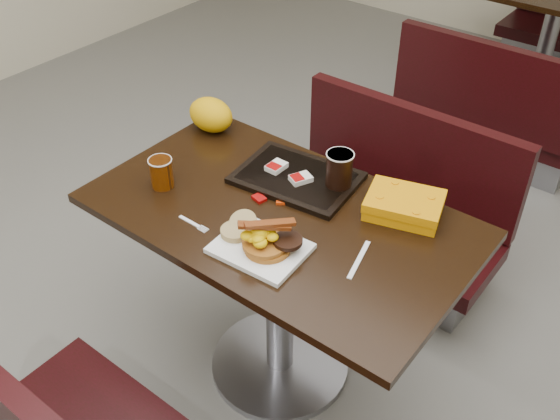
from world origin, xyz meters
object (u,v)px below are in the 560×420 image
Objects in this scene: platter at (260,248)px; coffee_cup_near at (161,173)px; table_far at (545,51)px; paper_bag at (211,115)px; hashbrown_sleeve_right at (301,179)px; coffee_cup_far at (339,169)px; table_near at (280,297)px; knife at (359,260)px; fork at (189,221)px; clamshell at (404,205)px; pancake_stack at (267,245)px; tray at (297,178)px; bench_near_n at (383,204)px; hashbrown_sleeve_left at (276,167)px; bench_far_s at (498,97)px.

platter is 2.53× the size of coffee_cup_near.
paper_bag is (-0.51, -2.36, 0.44)m from table_far.
coffee_cup_far is (0.11, 0.06, 0.05)m from hashbrown_sleeve_right.
table_far is at bearing 90.00° from table_near.
knife is 2.50× the size of hashbrown_sleeve_right.
clamshell is (0.49, 0.44, 0.03)m from fork.
pancake_stack reaches higher than tray.
clamshell reaches higher than fork.
knife is 1.46× the size of coffee_cup_far.
table_near is 3.06× the size of tray.
tray is 0.04m from hashbrown_sleeve_right.
bench_near_n is at bearing 106.51° from clamshell.
table_near is at bearing 117.44° from pancake_stack.
clamshell is (-0.01, 0.27, 0.03)m from knife.
coffee_cup_near reaches higher than fork.
paper_bag is (-0.58, 0.02, -0.01)m from coffee_cup_far.
coffee_cup_near is at bearing 169.86° from platter.
bench_near_n is 14.66× the size of hashbrown_sleeve_right.
table_far is (0.00, 2.60, 0.00)m from table_near.
table_near is at bearing -110.29° from knife.
table_far is 2.48m from hashbrown_sleeve_left.
pancake_stack is 1.97× the size of hashbrown_sleeve_left.
bench_far_s is 1.75m from clamshell.
hashbrown_sleeve_right is at bearing -91.12° from bench_far_s.
bench_near_n is 2.55× the size of tray.
paper_bag is (-0.82, 0.28, 0.06)m from knife.
bench_far_s is at bearing 92.47° from pancake_stack.
bench_far_s is 2.11m from coffee_cup_near.
bench_near_n is 7.38× the size of pancake_stack.
fork is 0.68× the size of knife.
pancake_stack is 1.32× the size of coffee_cup_near.
platter is 3.78× the size of hashbrown_sleeve_left.
fork is at bearing -115.09° from tray.
bench_far_s is 14.66× the size of hashbrown_sleeve_right.
bench_far_s is at bearing 90.00° from table_near.
knife is at bearing 31.21° from pancake_stack.
pancake_stack is at bearing -72.89° from tray.
pancake_stack is 0.26m from knife.
table_near is 0.70m from bench_near_n.
bench_near_n is 5.86× the size of knife.
tray is at bearing 72.39° from fork.
table_far is at bearing 91.77° from coffee_cup_far.
fork is 0.99× the size of coffee_cup_far.
pancake_stack is at bearing 6.08° from platter.
coffee_cup_far is 0.24m from clamshell.
paper_bag is at bearing -122.35° from knife.
table_near is at bearing -90.00° from bench_near_n.
platter is (0.07, -2.78, 0.38)m from table_far.
table_near is 0.56m from clamshell.
fork is at bearing -121.74° from coffee_cup_far.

